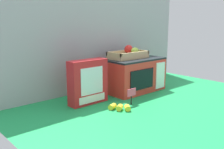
% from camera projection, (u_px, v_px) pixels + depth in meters
% --- Properties ---
extents(ground_plane, '(1.70, 1.70, 0.00)m').
position_uv_depth(ground_plane, '(124.00, 94.00, 1.75)').
color(ground_plane, '#198C47').
rests_on(ground_plane, ground).
extents(display_back_panel, '(1.61, 0.03, 0.78)m').
position_uv_depth(display_back_panel, '(101.00, 36.00, 1.85)').
color(display_back_panel, '#A0A3A8').
rests_on(display_back_panel, ground).
extents(toy_microwave, '(0.43, 0.28, 0.24)m').
position_uv_depth(toy_microwave, '(132.00, 74.00, 1.83)').
color(toy_microwave, red).
rests_on(toy_microwave, ground).
extents(food_groups_crate, '(0.28, 0.15, 0.09)m').
position_uv_depth(food_groups_crate, '(129.00, 54.00, 1.81)').
color(food_groups_crate, tan).
rests_on(food_groups_crate, toy_microwave).
extents(cookie_set_box, '(0.25, 0.08, 0.27)m').
position_uv_depth(cookie_set_box, '(88.00, 82.00, 1.53)').
color(cookie_set_box, red).
rests_on(cookie_set_box, ground).
extents(price_sign, '(0.07, 0.01, 0.10)m').
position_uv_depth(price_sign, '(132.00, 94.00, 1.52)').
color(price_sign, black).
rests_on(price_sign, ground).
extents(loose_toy_banana, '(0.10, 0.12, 0.03)m').
position_uv_depth(loose_toy_banana, '(120.00, 107.00, 1.44)').
color(loose_toy_banana, yellow).
rests_on(loose_toy_banana, ground).
extents(loose_toy_apple, '(0.07, 0.07, 0.07)m').
position_uv_depth(loose_toy_apple, '(155.00, 79.00, 2.06)').
color(loose_toy_apple, red).
rests_on(loose_toy_apple, ground).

